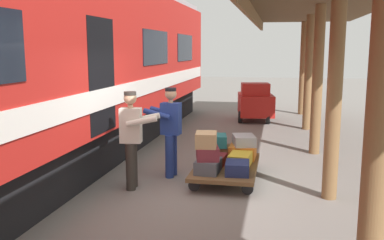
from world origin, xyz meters
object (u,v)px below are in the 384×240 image
Objects in this scene: suitcase_maroon_trunk at (213,159)px; suitcase_burgundy_valise at (207,153)px; suitcase_navy_fabric at (237,168)px; train_car at (24,69)px; suitcase_yellow_case at (240,159)px; suitcase_tan_vintage at (206,140)px; porter_by_door at (132,137)px; suitcase_teal_softside at (216,140)px; baggage_tug at (255,102)px; porter_in_overalls at (170,129)px; suitcase_orange_carryall at (243,151)px; suitcase_slate_roller at (208,166)px; luggage_cart at (226,167)px; suitcase_gray_aluminum at (244,140)px; suitcase_brown_leather at (217,151)px.

suitcase_maroon_trunk is 1.08× the size of suitcase_burgundy_valise.
train_car is at bearing 2.39° from suitcase_navy_fabric.
suitcase_yellow_case is 0.51m from suitcase_maroon_trunk.
suitcase_burgundy_valise is at bearing -133.68° from suitcase_tan_vintage.
porter_by_door is (1.79, 0.31, 0.55)m from suitcase_navy_fabric.
suitcase_teal_softside is (0.03, -0.53, 0.25)m from suitcase_maroon_trunk.
suitcase_yellow_case is 0.57m from suitcase_navy_fabric.
suitcase_yellow_case is at bearing 90.75° from baggage_tug.
porter_in_overalls is (0.80, -0.48, 0.31)m from suitcase_burgundy_valise.
porter_in_overalls reaches higher than suitcase_burgundy_valise.
suitcase_teal_softside reaches higher than suitcase_maroon_trunk.
suitcase_orange_carryall reaches higher than suitcase_slate_roller.
luggage_cart is 0.64m from suitcase_slate_roller.
suitcase_slate_roller is at bearing 64.61° from suitcase_gray_aluminum.
porter_by_door reaches higher than suitcase_teal_softside.
porter_by_door is at bearing 38.40° from suitcase_gray_aluminum.
suitcase_yellow_case is (-0.26, 0.00, 0.15)m from luggage_cart.
suitcase_maroon_trunk is 0.74m from suitcase_tan_vintage.
porter_in_overalls is (1.08, 0.04, 0.70)m from luggage_cart.
suitcase_maroon_trunk is 0.59m from suitcase_teal_softside.
porter_by_door reaches higher than suitcase_orange_carryall.
suitcase_slate_roller is at bearing -166.21° from porter_by_door.
suitcase_brown_leather is 0.76m from suitcase_yellow_case.
suitcase_teal_softside is (-0.02, -1.08, -0.24)m from suitcase_tan_vintage.
porter_by_door is at bearing 15.69° from suitcase_burgundy_valise.
suitcase_gray_aluminum reaches higher than suitcase_yellow_case.
baggage_tug reaches higher than suitcase_tan_vintage.
suitcase_maroon_trunk is at bearing -176.95° from porter_in_overalls.
suitcase_slate_roller is 1.13× the size of suitcase_burgundy_valise.
luggage_cart is at bearing -168.61° from train_car.
baggage_tug is at bearing -93.65° from suitcase_tan_vintage.
suitcase_maroon_trunk is 0.59m from suitcase_burgundy_valise.
porter_by_door is at bearing 175.80° from train_car.
suitcase_teal_softside is at bearing -44.72° from suitcase_yellow_case.
porter_by_door is (-2.08, 0.15, -1.14)m from train_car.
luggage_cart is at bearing -117.76° from suitcase_burgundy_valise.
train_car is 8.50m from baggage_tug.
suitcase_maroon_trunk is 6.77m from baggage_tug.
porter_by_door is (1.28, 0.31, 0.54)m from suitcase_slate_roller.
suitcase_teal_softside is at bearing -89.75° from suitcase_burgundy_valise.
suitcase_burgundy_valise reaches higher than luggage_cart.
suitcase_tan_vintage reaches higher than suitcase_gray_aluminum.
porter_in_overalls is at bearing 2.32° from luggage_cart.
suitcase_navy_fabric is at bearing 90.00° from suitcase_orange_carryall.
baggage_tug is (-0.45, -7.28, 0.02)m from suitcase_burgundy_valise.
luggage_cart is at bearing 0.00° from suitcase_yellow_case.
suitcase_brown_leather is at bearing -158.91° from train_car.
suitcase_yellow_case is 0.91m from suitcase_tan_vintage.
suitcase_maroon_trunk is 0.82m from suitcase_gray_aluminum.
suitcase_yellow_case is at bearing 87.94° from suitcase_gray_aluminum.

